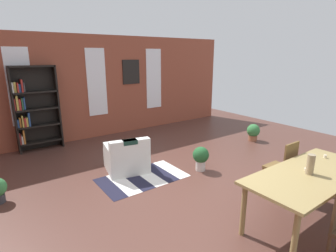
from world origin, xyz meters
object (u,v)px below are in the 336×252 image
dining_table (311,178)px  potted_plant_by_shelf (201,157)px  dining_chair_far_right (283,166)px  bookshelf_tall (33,108)px  vase_on_table (311,164)px  potted_plant_window (253,132)px  armchair_white (127,158)px

dining_table → potted_plant_by_shelf: (-0.02, 2.19, -0.39)m
dining_chair_far_right → potted_plant_by_shelf: size_ratio=1.86×
bookshelf_tall → potted_plant_by_shelf: 4.26m
dining_table → vase_on_table: vase_on_table is taller
vase_on_table → potted_plant_window: bearing=47.1°
vase_on_table → armchair_white: vase_on_table is taller
vase_on_table → armchair_white: bearing=111.2°
vase_on_table → armchair_white: size_ratio=0.29×
dining_chair_far_right → potted_plant_window: 2.96m
armchair_white → potted_plant_window: 3.80m
armchair_white → potted_plant_window: bearing=-4.3°
vase_on_table → armchair_white: (-1.20, 3.08, -0.63)m
dining_chair_far_right → armchair_white: (-1.74, 2.41, -0.23)m
potted_plant_by_shelf → armchair_white: bearing=144.6°
dining_table → vase_on_table: (-0.07, -0.00, 0.22)m
armchair_white → potted_plant_by_shelf: bearing=-35.4°
dining_chair_far_right → armchair_white: bearing=125.9°
armchair_white → dining_table: bearing=-67.7°
vase_on_table → potted_plant_window: size_ratio=0.58×
bookshelf_tall → dining_table: bearing=-65.6°
vase_on_table → potted_plant_by_shelf: size_ratio=0.54×
dining_table → armchair_white: bearing=112.3°
armchair_white → bookshelf_tall: bearing=116.9°
bookshelf_tall → potted_plant_window: bookshelf_tall is taller
dining_table → potted_plant_window: dining_table is taller
dining_table → potted_plant_by_shelf: size_ratio=4.15×
potted_plant_by_shelf → dining_chair_far_right: bearing=-72.0°
dining_chair_far_right → bookshelf_tall: 5.75m
vase_on_table → potted_plant_by_shelf: vase_on_table is taller
dining_chair_far_right → potted_plant_by_shelf: 1.61m
dining_chair_far_right → vase_on_table: bearing=-128.8°
armchair_white → potted_plant_window: armchair_white is taller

